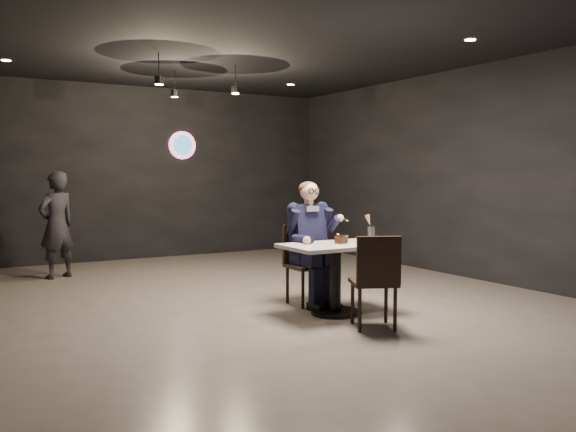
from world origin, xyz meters
TOP-DOWN VIEW (x-y plane):
  - floor at (0.00, 0.00)m, footprint 9.00×9.00m
  - wall_sign at (0.80, 4.47)m, footprint 0.50×0.06m
  - pendant_lights at (0.00, 2.00)m, footprint 1.40×1.20m
  - main_table at (0.56, -0.73)m, footprint 1.10×0.70m
  - chair_far at (0.56, -0.18)m, footprint 0.42×0.46m
  - chair_near at (0.56, -1.38)m, footprint 0.57×0.59m
  - seated_man at (0.56, -0.18)m, footprint 0.60×0.80m
  - dessert_plate at (0.59, -0.80)m, footprint 0.23×0.23m
  - cake_slice at (0.58, -0.81)m, footprint 0.14×0.12m
  - mint_leaf at (0.62, -0.84)m, footprint 0.05×0.04m
  - sundae_glass at (1.00, -0.78)m, footprint 0.07×0.07m
  - wafer_cone at (0.96, -0.78)m, footprint 0.07×0.07m
  - passerby at (-1.60, 3.11)m, footprint 0.66×0.57m

SIDE VIEW (x-z plane):
  - floor at x=0.00m, z-range 0.00..0.00m
  - main_table at x=0.56m, z-range 0.00..0.75m
  - chair_far at x=0.56m, z-range 0.00..0.92m
  - chair_near at x=0.56m, z-range 0.00..0.92m
  - seated_man at x=0.56m, z-range 0.00..1.44m
  - dessert_plate at x=0.59m, z-range 0.75..0.76m
  - passerby at x=-1.60m, z-range 0.00..1.52m
  - cake_slice at x=0.58m, z-range 0.76..0.84m
  - sundae_glass at x=1.00m, z-range 0.75..0.92m
  - mint_leaf at x=0.62m, z-range 0.84..0.85m
  - wafer_cone at x=0.96m, z-range 0.93..1.05m
  - wall_sign at x=0.80m, z-range 1.75..2.25m
  - pendant_lights at x=0.00m, z-range 2.70..3.06m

